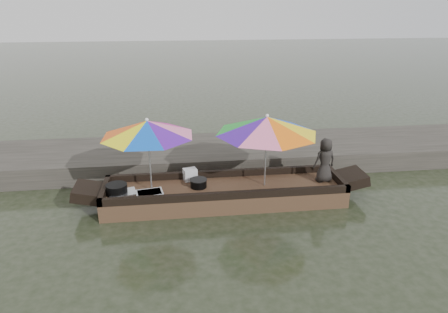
{
  "coord_description": "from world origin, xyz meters",
  "views": [
    {
      "loc": [
        -0.96,
        -7.55,
        3.96
      ],
      "look_at": [
        0.0,
        0.1,
        1.0
      ],
      "focal_mm": 32.0,
      "sensor_mm": 36.0,
      "label": 1
    }
  ],
  "objects": [
    {
      "name": "charcoal_grill",
      "position": [
        -0.54,
        0.07,
        0.43
      ],
      "size": [
        0.34,
        0.34,
        0.16
      ],
      "primitive_type": "cylinder",
      "color": "black",
      "rests_on": "boat_hull"
    },
    {
      "name": "vendor",
      "position": [
        2.16,
        0.03,
        0.84
      ],
      "size": [
        0.52,
        0.38,
        0.98
      ],
      "primitive_type": "imported",
      "rotation": [
        0.0,
        0.0,
        3.29
      ],
      "color": "black",
      "rests_on": "boat_hull"
    },
    {
      "name": "umbrella_bow",
      "position": [
        -1.51,
        0.0,
        1.12
      ],
      "size": [
        2.39,
        2.39,
        1.55
      ],
      "primitive_type": null,
      "rotation": [
        0.0,
        0.0,
        0.36
      ],
      "color": "#E51498",
      "rests_on": "boat_hull"
    },
    {
      "name": "tray_scallop",
      "position": [
        -2.09,
        -0.11,
        0.38
      ],
      "size": [
        0.6,
        0.48,
        0.06
      ],
      "primitive_type": "cube",
      "rotation": [
        0.0,
        0.0,
        0.25
      ],
      "color": "silver",
      "rests_on": "boat_hull"
    },
    {
      "name": "umbrella_stern",
      "position": [
        0.86,
        0.0,
        1.12
      ],
      "size": [
        2.2,
        2.2,
        1.55
      ],
      "primitive_type": null,
      "rotation": [
        0.0,
        0.0,
        0.04
      ],
      "color": "blue",
      "rests_on": "boat_hull"
    },
    {
      "name": "tray_crayfish",
      "position": [
        -1.55,
        -0.24,
        0.39
      ],
      "size": [
        0.58,
        0.45,
        0.09
      ],
      "primitive_type": "cube",
      "rotation": [
        0.0,
        0.0,
        0.18
      ],
      "color": "silver",
      "rests_on": "boat_hull"
    },
    {
      "name": "water",
      "position": [
        0.0,
        0.0,
        0.0
      ],
      "size": [
        80.0,
        80.0,
        0.0
      ],
      "primitive_type": "plane",
      "color": "black",
      "rests_on": "ground"
    },
    {
      "name": "dock",
      "position": [
        0.0,
        2.2,
        0.25
      ],
      "size": [
        22.0,
        2.2,
        0.5
      ],
      "primitive_type": "cube",
      "color": "#2D2B26",
      "rests_on": "ground"
    },
    {
      "name": "cooking_pot",
      "position": [
        -2.2,
        -0.08,
        0.46
      ],
      "size": [
        0.42,
        0.42,
        0.22
      ],
      "primitive_type": "cylinder",
      "color": "black",
      "rests_on": "boat_hull"
    },
    {
      "name": "supply_bag",
      "position": [
        -0.7,
        0.45,
        0.48
      ],
      "size": [
        0.33,
        0.28,
        0.26
      ],
      "primitive_type": "cube",
      "rotation": [
        0.0,
        0.0,
        0.26
      ],
      "color": "silver",
      "rests_on": "boat_hull"
    },
    {
      "name": "boat_hull",
      "position": [
        0.0,
        0.0,
        0.17
      ],
      "size": [
        5.02,
        1.2,
        0.35
      ],
      "primitive_type": "cube",
      "color": "#372718",
      "rests_on": "water"
    }
  ]
}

